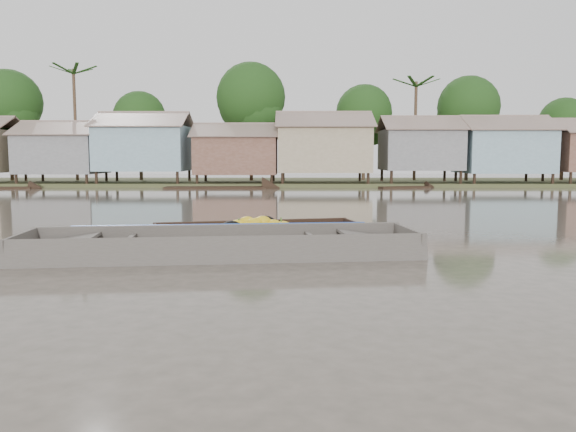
{
  "coord_description": "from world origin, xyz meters",
  "views": [
    {
      "loc": [
        0.11,
        -11.48,
        2.08
      ],
      "look_at": [
        0.05,
        0.73,
        0.8
      ],
      "focal_mm": 35.0,
      "sensor_mm": 36.0,
      "label": 1
    }
  ],
  "objects": [
    {
      "name": "banana_boat",
      "position": [
        -0.86,
        3.18,
        0.14
      ],
      "size": [
        5.5,
        2.48,
        0.76
      ],
      "rotation": [
        0.0,
        0.0,
        0.23
      ],
      "color": "black",
      "rests_on": "ground"
    },
    {
      "name": "ground",
      "position": [
        0.0,
        0.0,
        0.0
      ],
      "size": [
        120.0,
        120.0,
        0.0
      ],
      "primitive_type": "plane",
      "color": "#474136",
      "rests_on": "ground"
    },
    {
      "name": "riverbank",
      "position": [
        3.03,
        31.86,
        3.07
      ],
      "size": [
        120.0,
        12.47,
        10.22
      ],
      "color": "#384723",
      "rests_on": "ground"
    },
    {
      "name": "distant_boats",
      "position": [
        2.58,
        22.24,
        -0.05
      ],
      "size": [
        47.44,
        14.89,
        0.35
      ],
      "color": "black",
      "rests_on": "ground"
    },
    {
      "name": "viewer_boat",
      "position": [
        -1.35,
        0.37,
        0.08
      ],
      "size": [
        8.54,
        3.09,
        0.67
      ],
      "rotation": [
        0.0,
        0.0,
        0.11
      ],
      "color": "#48423D",
      "rests_on": "ground"
    }
  ]
}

